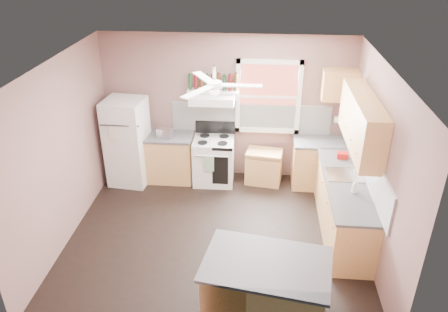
# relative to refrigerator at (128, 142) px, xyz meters

# --- Properties ---
(floor) EXTENTS (4.50, 4.50, 0.00)m
(floor) POSITION_rel_refrigerator_xyz_m (1.77, -1.55, -0.81)
(floor) COLOR black
(floor) RESTS_ON ground
(ceiling) EXTENTS (4.50, 4.50, 0.00)m
(ceiling) POSITION_rel_refrigerator_xyz_m (1.77, -1.55, 1.89)
(ceiling) COLOR white
(ceiling) RESTS_ON ground
(wall_back) EXTENTS (4.50, 0.05, 2.70)m
(wall_back) POSITION_rel_refrigerator_xyz_m (1.77, 0.48, 0.54)
(wall_back) COLOR #795752
(wall_back) RESTS_ON ground
(wall_right) EXTENTS (0.05, 4.00, 2.70)m
(wall_right) POSITION_rel_refrigerator_xyz_m (4.05, -1.55, 0.54)
(wall_right) COLOR #795752
(wall_right) RESTS_ON ground
(wall_left) EXTENTS (0.05, 4.00, 2.70)m
(wall_left) POSITION_rel_refrigerator_xyz_m (-0.50, -1.55, 0.54)
(wall_left) COLOR #795752
(wall_left) RESTS_ON ground
(backsplash_back) EXTENTS (2.90, 0.03, 0.55)m
(backsplash_back) POSITION_rel_refrigerator_xyz_m (2.22, 0.44, 0.37)
(backsplash_back) COLOR white
(backsplash_back) RESTS_ON wall_back
(backsplash_right) EXTENTS (0.03, 2.60, 0.55)m
(backsplash_right) POSITION_rel_refrigerator_xyz_m (4.01, -1.25, 0.37)
(backsplash_right) COLOR white
(backsplash_right) RESTS_ON wall_right
(window_view) EXTENTS (1.00, 0.02, 1.20)m
(window_view) POSITION_rel_refrigerator_xyz_m (2.52, 0.43, 0.79)
(window_view) COLOR maroon
(window_view) RESTS_ON wall_back
(window_frame) EXTENTS (1.16, 0.07, 1.36)m
(window_frame) POSITION_rel_refrigerator_xyz_m (2.52, 0.41, 0.79)
(window_frame) COLOR white
(window_frame) RESTS_ON wall_back
(refrigerator) EXTENTS (0.75, 0.73, 1.62)m
(refrigerator) POSITION_rel_refrigerator_xyz_m (0.00, 0.00, 0.00)
(refrigerator) COLOR white
(refrigerator) RESTS_ON floor
(base_cabinet_left) EXTENTS (0.90, 0.60, 0.86)m
(base_cabinet_left) POSITION_rel_refrigerator_xyz_m (0.71, 0.15, -0.38)
(base_cabinet_left) COLOR #AA8646
(base_cabinet_left) RESTS_ON floor
(counter_left) EXTENTS (0.92, 0.62, 0.04)m
(counter_left) POSITION_rel_refrigerator_xyz_m (0.71, 0.15, 0.07)
(counter_left) COLOR #434345
(counter_left) RESTS_ON base_cabinet_left
(toaster) EXTENTS (0.31, 0.23, 0.18)m
(toaster) POSITION_rel_refrigerator_xyz_m (0.70, 0.05, 0.18)
(toaster) COLOR silver
(toaster) RESTS_ON counter_left
(stove) EXTENTS (0.74, 0.65, 0.86)m
(stove) POSITION_rel_refrigerator_xyz_m (1.56, 0.12, -0.38)
(stove) COLOR white
(stove) RESTS_ON floor
(range_hood) EXTENTS (0.78, 0.50, 0.14)m
(range_hood) POSITION_rel_refrigerator_xyz_m (1.54, 0.20, 0.81)
(range_hood) COLOR white
(range_hood) RESTS_ON wall_back
(bottle_shelf) EXTENTS (0.90, 0.26, 0.03)m
(bottle_shelf) POSITION_rel_refrigerator_xyz_m (1.54, 0.32, 0.91)
(bottle_shelf) COLOR white
(bottle_shelf) RESTS_ON range_hood
(cart) EXTENTS (0.70, 0.52, 0.64)m
(cart) POSITION_rel_refrigerator_xyz_m (2.50, 0.16, -0.49)
(cart) COLOR #AA8646
(cart) RESTS_ON floor
(base_cabinet_corner) EXTENTS (1.00, 0.60, 0.86)m
(base_cabinet_corner) POSITION_rel_refrigerator_xyz_m (3.52, 0.15, -0.38)
(base_cabinet_corner) COLOR #AA8646
(base_cabinet_corner) RESTS_ON floor
(base_cabinet_right) EXTENTS (0.60, 2.20, 0.86)m
(base_cabinet_right) POSITION_rel_refrigerator_xyz_m (3.72, -1.25, -0.38)
(base_cabinet_right) COLOR #AA8646
(base_cabinet_right) RESTS_ON floor
(counter_corner) EXTENTS (1.02, 0.62, 0.04)m
(counter_corner) POSITION_rel_refrigerator_xyz_m (3.52, 0.15, 0.07)
(counter_corner) COLOR #434345
(counter_corner) RESTS_ON base_cabinet_corner
(counter_right) EXTENTS (0.62, 2.22, 0.04)m
(counter_right) POSITION_rel_refrigerator_xyz_m (3.71, -1.25, 0.07)
(counter_right) COLOR #434345
(counter_right) RESTS_ON base_cabinet_right
(sink) EXTENTS (0.55, 0.45, 0.03)m
(sink) POSITION_rel_refrigerator_xyz_m (3.71, -1.05, 0.09)
(sink) COLOR silver
(sink) RESTS_ON counter_right
(faucet) EXTENTS (0.03, 0.03, 0.14)m
(faucet) POSITION_rel_refrigerator_xyz_m (3.87, -1.05, 0.16)
(faucet) COLOR silver
(faucet) RESTS_ON sink
(upper_cabinet_right) EXTENTS (0.33, 1.80, 0.76)m
(upper_cabinet_right) POSITION_rel_refrigerator_xyz_m (3.85, -1.05, 0.97)
(upper_cabinet_right) COLOR #AA8646
(upper_cabinet_right) RESTS_ON wall_right
(upper_cabinet_corner) EXTENTS (0.60, 0.33, 0.52)m
(upper_cabinet_corner) POSITION_rel_refrigerator_xyz_m (3.72, 0.28, 1.09)
(upper_cabinet_corner) COLOR #AA8646
(upper_cabinet_corner) RESTS_ON wall_back
(paper_towel) EXTENTS (0.26, 0.12, 0.12)m
(paper_towel) POSITION_rel_refrigerator_xyz_m (3.84, 0.31, 0.44)
(paper_towel) COLOR white
(paper_towel) RESTS_ON wall_back
(island) EXTENTS (1.48, 1.07, 0.86)m
(island) POSITION_rel_refrigerator_xyz_m (2.52, -3.15, -0.38)
(island) COLOR #AA8646
(island) RESTS_ON floor
(island_top) EXTENTS (1.57, 1.16, 0.04)m
(island_top) POSITION_rel_refrigerator_xyz_m (2.52, -3.15, 0.07)
(island_top) COLOR #434345
(island_top) RESTS_ON island
(ceiling_fan_hub) EXTENTS (0.20, 0.20, 0.08)m
(ceiling_fan_hub) POSITION_rel_refrigerator_xyz_m (1.77, -1.55, 1.64)
(ceiling_fan_hub) COLOR white
(ceiling_fan_hub) RESTS_ON ceiling
(soap_bottle) EXTENTS (0.11, 0.11, 0.22)m
(soap_bottle) POSITION_rel_refrigerator_xyz_m (3.77, -1.55, 0.20)
(soap_bottle) COLOR silver
(soap_bottle) RESTS_ON counter_right
(red_caddy) EXTENTS (0.19, 0.14, 0.10)m
(red_caddy) POSITION_rel_refrigerator_xyz_m (3.77, -0.48, 0.14)
(red_caddy) COLOR #B7160F
(red_caddy) RESTS_ON counter_right
(wine_bottles) EXTENTS (0.86, 0.06, 0.31)m
(wine_bottles) POSITION_rel_refrigerator_xyz_m (1.55, 0.32, 1.07)
(wine_bottles) COLOR #143819
(wine_bottles) RESTS_ON bottle_shelf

